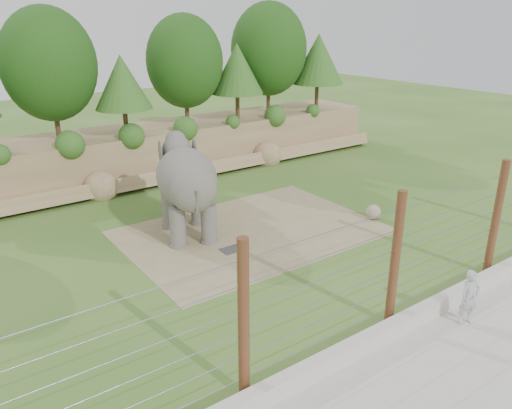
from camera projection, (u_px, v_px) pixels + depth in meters
ground at (289, 263)px, 17.69m from camera, size 90.00×90.00×0.00m
back_embankment at (147, 102)px, 26.22m from camera, size 30.00×5.52×8.77m
dirt_patch at (252, 231)px, 20.24m from camera, size 10.00×7.00×0.02m
drain_grate at (234, 249)px, 18.67m from camera, size 1.00×0.60×0.03m
elephant at (187, 191)px, 19.33m from camera, size 3.21×4.92×3.68m
stone_ball at (373, 212)px, 21.35m from camera, size 0.63×0.63×0.63m
retaining_wall at (403, 323)px, 13.81m from camera, size 26.00×0.35×0.50m
walkway at (467, 369)px, 12.38m from camera, size 26.00×4.00×0.01m
barrier_fence at (395, 260)px, 13.56m from camera, size 20.26×0.26×4.00m
zookeeper at (469, 298)px, 13.94m from camera, size 0.69×0.55×1.66m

